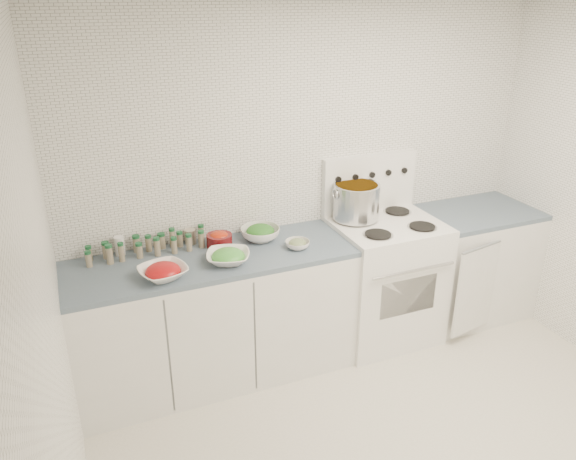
% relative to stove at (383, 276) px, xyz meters
% --- Properties ---
extents(floor, '(3.50, 3.50, 0.00)m').
position_rel_stove_xyz_m(floor, '(-0.48, -1.19, -0.50)').
color(floor, beige).
rests_on(floor, ground).
extents(room_walls, '(3.54, 3.04, 2.52)m').
position_rel_stove_xyz_m(room_walls, '(-0.48, -1.19, 1.06)').
color(room_walls, white).
rests_on(room_walls, ground).
extents(counter_left, '(1.85, 0.62, 0.90)m').
position_rel_stove_xyz_m(counter_left, '(-1.30, 0.00, -0.05)').
color(counter_left, white).
rests_on(counter_left, ground).
extents(stove, '(0.76, 0.70, 1.36)m').
position_rel_stove_xyz_m(stove, '(0.00, 0.00, 0.00)').
color(stove, white).
rests_on(stove, ground).
extents(counter_right, '(0.89, 0.70, 0.90)m').
position_rel_stove_xyz_m(counter_right, '(0.82, 0.00, -0.05)').
color(counter_right, white).
rests_on(counter_right, ground).
extents(stock_pot, '(0.35, 0.33, 0.25)m').
position_rel_stove_xyz_m(stock_pot, '(-0.18, 0.14, 0.59)').
color(stock_pot, silver).
rests_on(stock_pot, stove).
extents(bowl_tomato, '(0.34, 0.34, 0.09)m').
position_rel_stove_xyz_m(bowl_tomato, '(-1.64, -0.16, 0.44)').
color(bowl_tomato, white).
rests_on(bowl_tomato, counter_left).
extents(bowl_snowpea, '(0.35, 0.35, 0.09)m').
position_rel_stove_xyz_m(bowl_snowpea, '(-1.23, -0.11, 0.44)').
color(bowl_snowpea, white).
rests_on(bowl_snowpea, counter_left).
extents(bowl_broccoli, '(0.30, 0.30, 0.11)m').
position_rel_stove_xyz_m(bowl_broccoli, '(-0.92, 0.15, 0.45)').
color(bowl_broccoli, white).
rests_on(bowl_broccoli, counter_left).
extents(bowl_zucchini, '(0.21, 0.21, 0.07)m').
position_rel_stove_xyz_m(bowl_zucchini, '(-0.74, -0.08, 0.43)').
color(bowl_zucchini, white).
rests_on(bowl_zucchini, counter_left).
extents(bowl_pepper, '(0.17, 0.17, 0.11)m').
position_rel_stove_xyz_m(bowl_pepper, '(-1.21, 0.14, 0.46)').
color(bowl_pepper, '#590F12').
rests_on(bowl_pepper, counter_left).
extents(salt_canister, '(0.07, 0.07, 0.13)m').
position_rel_stove_xyz_m(salt_canister, '(-1.84, 0.26, 0.47)').
color(salt_canister, white).
rests_on(salt_canister, counter_left).
extents(tin_can, '(0.08, 0.08, 0.10)m').
position_rel_stove_xyz_m(tin_can, '(-1.38, 0.26, 0.45)').
color(tin_can, '#B3A998').
rests_on(tin_can, counter_left).
extents(spice_cluster, '(0.78, 0.16, 0.14)m').
position_rel_stove_xyz_m(spice_cluster, '(-1.66, 0.21, 0.46)').
color(spice_cluster, gray).
rests_on(spice_cluster, counter_left).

